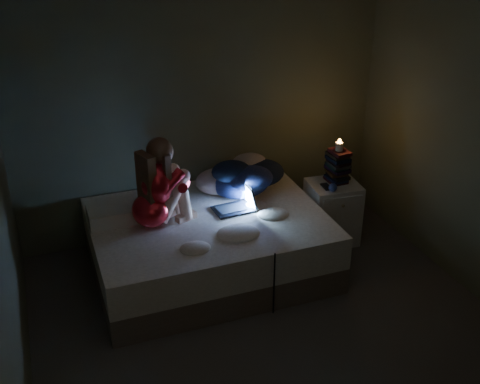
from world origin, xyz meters
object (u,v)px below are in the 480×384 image
woman (149,186)px  nightstand (332,212)px  laptop (233,198)px  candle (339,148)px  bed (209,244)px  phone (327,187)px

woman → nightstand: size_ratio=1.27×
laptop → candle: candle is taller
bed → laptop: (0.25, 0.04, 0.40)m
woman → nightstand: 1.90m
laptop → nightstand: laptop is taller
nightstand → phone: bearing=-149.4°
nightstand → candle: (0.05, 0.04, 0.65)m
phone → nightstand: bearing=24.7°
woman → candle: size_ratio=9.78×
woman → nightstand: bearing=-16.4°
woman → laptop: size_ratio=2.21×
bed → nightstand: size_ratio=3.26×
woman → candle: woman is taller
bed → nightstand: (1.29, 0.10, 0.03)m
woman → laptop: woman is taller
bed → phone: phone is taller
nightstand → candle: candle is taller
bed → candle: (1.33, 0.14, 0.68)m
nightstand → candle: size_ratio=7.69×
phone → laptop: bearing=179.2°
woman → nightstand: woman is taller
bed → laptop: laptop is taller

